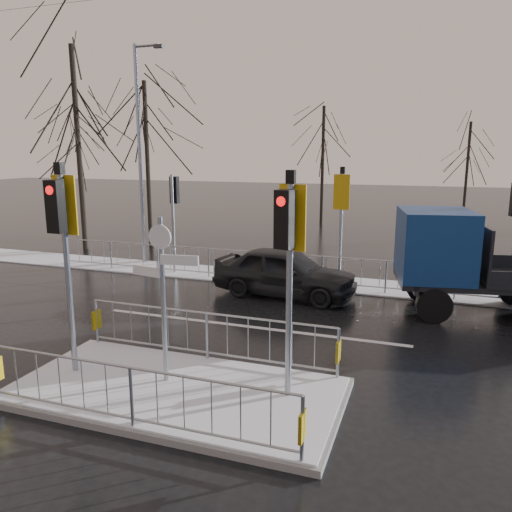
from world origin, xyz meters
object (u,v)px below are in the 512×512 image
(car_far_lane, at_px, (285,272))
(street_lamp_left, at_px, (141,147))
(flatbed_truck, at_px, (467,260))
(traffic_island, at_px, (175,374))

(car_far_lane, distance_m, street_lamp_left, 8.01)
(flatbed_truck, height_order, street_lamp_left, street_lamp_left)
(car_far_lane, bearing_deg, traffic_island, -174.60)
(flatbed_truck, bearing_deg, car_far_lane, -179.70)
(flatbed_truck, distance_m, street_lamp_left, 12.29)
(flatbed_truck, bearing_deg, street_lamp_left, 166.89)
(traffic_island, relative_size, street_lamp_left, 0.73)
(traffic_island, xyz_separation_m, street_lamp_left, (-6.42, 9.49, 4.10))
(car_far_lane, relative_size, street_lamp_left, 0.53)
(traffic_island, distance_m, car_far_lane, 6.77)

